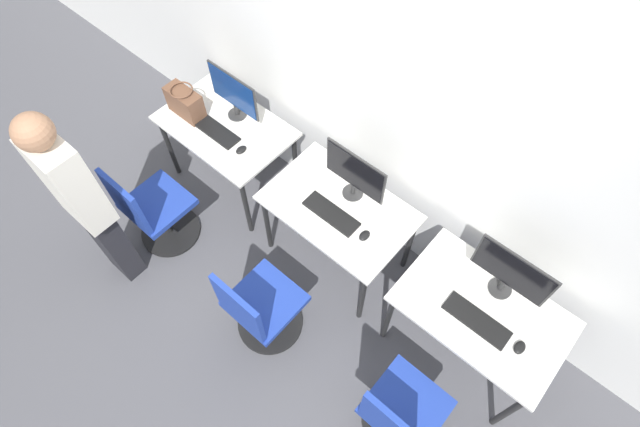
% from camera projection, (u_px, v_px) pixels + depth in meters
% --- Properties ---
extents(ground_plane, '(20.00, 20.00, 0.00)m').
position_uv_depth(ground_plane, '(309.00, 283.00, 3.88)').
color(ground_plane, '#4C4C51').
extents(wall_back, '(12.00, 0.05, 2.80)m').
position_uv_depth(wall_back, '(391.00, 97.00, 3.02)').
color(wall_back, silver).
rests_on(wall_back, ground_plane).
extents(desk_left, '(1.02, 0.66, 0.71)m').
position_uv_depth(desk_left, '(226.00, 132.00, 3.89)').
color(desk_left, silver).
rests_on(desk_left, ground_plane).
extents(monitor_left, '(0.48, 0.15, 0.40)m').
position_uv_depth(monitor_left, '(233.00, 93.00, 3.69)').
color(monitor_left, '#2D2D2D').
rests_on(monitor_left, desk_left).
extents(keyboard_left, '(0.41, 0.14, 0.02)m').
position_uv_depth(keyboard_left, '(216.00, 131.00, 3.78)').
color(keyboard_left, black).
rests_on(keyboard_left, desk_left).
extents(mouse_left, '(0.06, 0.09, 0.03)m').
position_uv_depth(mouse_left, '(241.00, 150.00, 3.67)').
color(mouse_left, black).
rests_on(mouse_left, desk_left).
extents(office_chair_left, '(0.48, 0.48, 0.89)m').
position_uv_depth(office_chair_left, '(154.00, 212.00, 3.80)').
color(office_chair_left, black).
rests_on(office_chair_left, ground_plane).
extents(person_left, '(0.36, 0.22, 1.69)m').
position_uv_depth(person_left, '(83.00, 201.00, 3.18)').
color(person_left, '#232328').
rests_on(person_left, ground_plane).
extents(desk_center, '(1.02, 0.66, 0.71)m').
position_uv_depth(desk_center, '(339.00, 213.00, 3.49)').
color(desk_center, silver).
rests_on(desk_center, ground_plane).
extents(monitor_center, '(0.48, 0.15, 0.40)m').
position_uv_depth(monitor_center, '(355.00, 174.00, 3.29)').
color(monitor_center, '#2D2D2D').
rests_on(monitor_center, desk_center).
extents(keyboard_center, '(0.41, 0.14, 0.02)m').
position_uv_depth(keyboard_center, '(331.00, 214.00, 3.38)').
color(keyboard_center, black).
rests_on(keyboard_center, desk_center).
extents(mouse_center, '(0.06, 0.09, 0.03)m').
position_uv_depth(mouse_center, '(365.00, 236.00, 3.28)').
color(mouse_center, black).
rests_on(mouse_center, desk_center).
extents(office_chair_center, '(0.48, 0.48, 0.89)m').
position_uv_depth(office_chair_center, '(260.00, 310.00, 3.38)').
color(office_chair_center, black).
rests_on(office_chair_center, ground_plane).
extents(desk_right, '(1.02, 0.66, 0.71)m').
position_uv_depth(desk_right, '(480.00, 315.00, 3.09)').
color(desk_right, silver).
rests_on(desk_right, ground_plane).
extents(monitor_right, '(0.48, 0.15, 0.40)m').
position_uv_depth(monitor_right, '(511.00, 273.00, 2.90)').
color(monitor_right, '#2D2D2D').
rests_on(monitor_right, desk_right).
extents(keyboard_right, '(0.41, 0.14, 0.02)m').
position_uv_depth(keyboard_right, '(477.00, 320.00, 2.98)').
color(keyboard_right, black).
rests_on(keyboard_right, desk_right).
extents(mouse_right, '(0.06, 0.09, 0.03)m').
position_uv_depth(mouse_right, '(520.00, 347.00, 2.88)').
color(mouse_right, black).
rests_on(mouse_right, desk_right).
extents(office_chair_right, '(0.48, 0.48, 0.89)m').
position_uv_depth(office_chair_right, '(399.00, 416.00, 3.02)').
color(office_chair_right, black).
rests_on(office_chair_right, ground_plane).
extents(handbag, '(0.30, 0.18, 0.25)m').
position_uv_depth(handbag, '(185.00, 102.00, 3.79)').
color(handbag, brown).
rests_on(handbag, desk_left).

